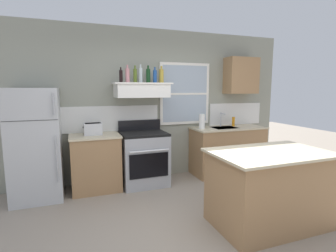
# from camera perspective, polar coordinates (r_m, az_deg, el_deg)

# --- Properties ---
(ground_plane) EXTENTS (16.00, 16.00, 0.00)m
(ground_plane) POSITION_cam_1_polar(r_m,az_deg,el_deg) (3.18, 9.05, -23.09)
(ground_plane) COLOR gray
(back_wall) EXTENTS (5.40, 0.11, 2.70)m
(back_wall) POSITION_cam_1_polar(r_m,az_deg,el_deg) (4.80, -3.32, 4.68)
(back_wall) COLOR gray
(back_wall) RESTS_ON ground_plane
(refrigerator) EXTENTS (0.70, 0.72, 1.66)m
(refrigerator) POSITION_cam_1_polar(r_m,az_deg,el_deg) (4.31, -27.05, -3.64)
(refrigerator) COLOR #B7BABC
(refrigerator) RESTS_ON ground_plane
(counter_left_of_stove) EXTENTS (0.79, 0.63, 0.91)m
(counter_left_of_stove) POSITION_cam_1_polar(r_m,az_deg,el_deg) (4.43, -15.58, -7.68)
(counter_left_of_stove) COLOR #9E754C
(counter_left_of_stove) RESTS_ON ground_plane
(toaster) EXTENTS (0.30, 0.20, 0.19)m
(toaster) POSITION_cam_1_polar(r_m,az_deg,el_deg) (4.34, -16.17, -0.58)
(toaster) COLOR silver
(toaster) RESTS_ON counter_left_of_stove
(stove_range) EXTENTS (0.76, 0.69, 1.09)m
(stove_range) POSITION_cam_1_polar(r_m,az_deg,el_deg) (4.52, -5.32, -6.99)
(stove_range) COLOR #9EA0A5
(stove_range) RESTS_ON ground_plane
(range_hood_shelf) EXTENTS (0.96, 0.52, 0.24)m
(range_hood_shelf) POSITION_cam_1_polar(r_m,az_deg,el_deg) (4.46, -5.84, 7.87)
(range_hood_shelf) COLOR white
(bottle_balsamic_dark) EXTENTS (0.06, 0.06, 0.25)m
(bottle_balsamic_dark) POSITION_cam_1_polar(r_m,az_deg,el_deg) (4.35, -10.30, 10.73)
(bottle_balsamic_dark) COLOR black
(bottle_balsamic_dark) RESTS_ON range_hood_shelf
(bottle_rose_pink) EXTENTS (0.07, 0.07, 0.28)m
(bottle_rose_pink) POSITION_cam_1_polar(r_m,az_deg,el_deg) (4.37, -8.87, 10.96)
(bottle_rose_pink) COLOR #C67F84
(bottle_rose_pink) RESTS_ON range_hood_shelf
(bottle_olive_oil_square) EXTENTS (0.06, 0.06, 0.28)m
(bottle_olive_oil_square) POSITION_cam_1_polar(r_m,az_deg,el_deg) (4.38, -7.23, 10.96)
(bottle_olive_oil_square) COLOR #4C601E
(bottle_olive_oil_square) RESTS_ON range_hood_shelf
(bottle_clear_tall) EXTENTS (0.06, 0.06, 0.31)m
(bottle_clear_tall) POSITION_cam_1_polar(r_m,az_deg,el_deg) (4.52, -6.04, 11.06)
(bottle_clear_tall) COLOR silver
(bottle_clear_tall) RESTS_ON range_hood_shelf
(bottle_dark_green_wine) EXTENTS (0.07, 0.07, 0.29)m
(bottle_dark_green_wine) POSITION_cam_1_polar(r_m,az_deg,el_deg) (4.50, -4.37, 10.99)
(bottle_dark_green_wine) COLOR #143819
(bottle_dark_green_wine) RESTS_ON range_hood_shelf
(bottle_blue_liqueur) EXTENTS (0.07, 0.07, 0.26)m
(bottle_blue_liqueur) POSITION_cam_1_polar(r_m,az_deg,el_deg) (4.51, -2.88, 10.86)
(bottle_blue_liqueur) COLOR #1E478C
(bottle_blue_liqueur) RESTS_ON range_hood_shelf
(bottle_champagne_gold_foil) EXTENTS (0.08, 0.08, 0.29)m
(bottle_champagne_gold_foil) POSITION_cam_1_polar(r_m,az_deg,el_deg) (4.58, -1.46, 10.95)
(bottle_champagne_gold_foil) COLOR #B29333
(bottle_champagne_gold_foil) RESTS_ON range_hood_shelf
(counter_right_with_sink) EXTENTS (1.43, 0.63, 0.91)m
(counter_right_with_sink) POSITION_cam_1_polar(r_m,az_deg,el_deg) (5.24, 12.93, -5.14)
(counter_right_with_sink) COLOR #9E754C
(counter_right_with_sink) RESTS_ON ground_plane
(sink_faucet) EXTENTS (0.03, 0.17, 0.28)m
(sink_faucet) POSITION_cam_1_polar(r_m,az_deg,el_deg) (5.16, 11.64, 1.78)
(sink_faucet) COLOR silver
(sink_faucet) RESTS_ON counter_right_with_sink
(paper_towel_roll) EXTENTS (0.11, 0.11, 0.27)m
(paper_towel_roll) POSITION_cam_1_polar(r_m,az_deg,el_deg) (4.85, 7.46, 1.00)
(paper_towel_roll) COLOR white
(paper_towel_roll) RESTS_ON counter_right_with_sink
(dish_soap_bottle) EXTENTS (0.06, 0.06, 0.18)m
(dish_soap_bottle) POSITION_cam_1_polar(r_m,az_deg,el_deg) (5.32, 14.16, 0.97)
(dish_soap_bottle) COLOR orange
(dish_soap_bottle) RESTS_ON counter_right_with_sink
(kitchen_island) EXTENTS (1.40, 0.90, 0.91)m
(kitchen_island) POSITION_cam_1_polar(r_m,az_deg,el_deg) (3.44, 21.30, -12.60)
(kitchen_island) COLOR #9E754C
(kitchen_island) RESTS_ON ground_plane
(upper_cabinet_right) EXTENTS (0.64, 0.32, 0.70)m
(upper_cabinet_right) POSITION_cam_1_polar(r_m,az_deg,el_deg) (5.42, 15.77, 10.57)
(upper_cabinet_right) COLOR #9E754C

